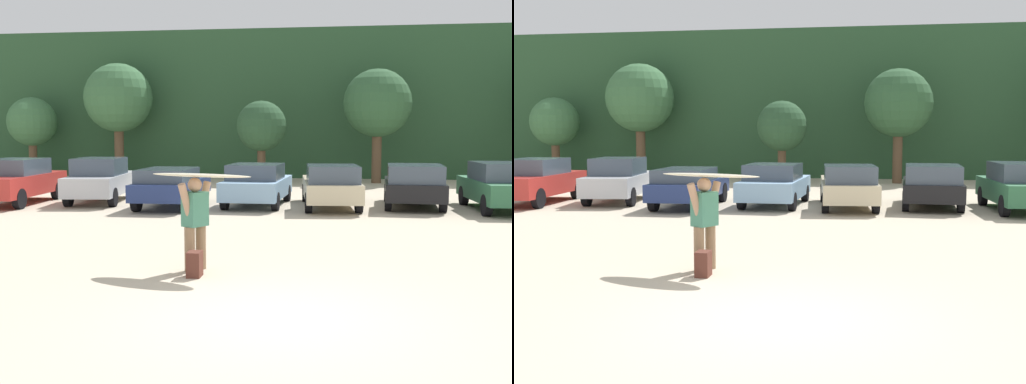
{
  "view_description": "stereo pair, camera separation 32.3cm",
  "coord_description": "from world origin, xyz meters",
  "views": [
    {
      "loc": [
        0.8,
        -8.44,
        2.57
      ],
      "look_at": [
        -1.3,
        7.07,
        1.05
      ],
      "focal_mm": 44.17,
      "sensor_mm": 36.0,
      "label": 1
    },
    {
      "loc": [
        1.12,
        -8.39,
        2.57
      ],
      "look_at": [
        -1.3,
        7.07,
        1.05
      ],
      "focal_mm": 44.17,
      "sensor_mm": 36.0,
      "label": 2
    }
  ],
  "objects": [
    {
      "name": "backpack_dropped",
      "position": [
        -1.75,
        2.25,
        0.22
      ],
      "size": [
        0.24,
        0.34,
        0.45
      ],
      "color": "#592D23",
      "rests_on": "ground_plane"
    },
    {
      "name": "tree_center_left",
      "position": [
        -3.13,
        22.55,
        2.78
      ],
      "size": [
        2.49,
        2.49,
        4.06
      ],
      "color": "brown",
      "rests_on": "ground_plane"
    },
    {
      "name": "parked_car_champagne",
      "position": [
        0.47,
        12.63,
        0.76
      ],
      "size": [
        2.16,
        4.9,
        1.47
      ],
      "rotation": [
        0.0,
        0.0,
        1.66
      ],
      "color": "beige",
      "rests_on": "ground_plane"
    },
    {
      "name": "tree_right",
      "position": [
        -11.02,
        24.07,
        4.29
      ],
      "size": [
        3.64,
        3.64,
        6.15
      ],
      "color": "brown",
      "rests_on": "ground_plane"
    },
    {
      "name": "person_adult",
      "position": [
        -1.86,
        2.78,
        0.97
      ],
      "size": [
        0.54,
        0.77,
        1.72
      ],
      "rotation": [
        0.0,
        0.0,
        2.6
      ],
      "color": "#8C6B4C",
      "rests_on": "ground_plane"
    },
    {
      "name": "parked_car_forest_green",
      "position": [
        5.98,
        12.65,
        0.82
      ],
      "size": [
        2.11,
        4.52,
        1.57
      ],
      "rotation": [
        0.0,
        0.0,
        1.61
      ],
      "color": "#2D6642",
      "rests_on": "ground_plane"
    },
    {
      "name": "parked_car_navy",
      "position": [
        -4.9,
        12.2,
        0.74
      ],
      "size": [
        1.82,
        4.55,
        1.33
      ],
      "rotation": [
        0.0,
        0.0,
        1.58
      ],
      "color": "navy",
      "rests_on": "ground_plane"
    },
    {
      "name": "tree_center_right",
      "position": [
        -15.9,
        24.0,
        3.04
      ],
      "size": [
        2.65,
        2.65,
        4.4
      ],
      "color": "brown",
      "rests_on": "ground_plane"
    },
    {
      "name": "hillside_ridge",
      "position": [
        0.0,
        31.83,
        4.05
      ],
      "size": [
        108.0,
        12.0,
        8.09
      ],
      "primitive_type": "cube",
      "color": "#284C2D",
      "rests_on": "ground_plane"
    },
    {
      "name": "surfboard_cream",
      "position": [
        -1.75,
        2.78,
        1.76
      ],
      "size": [
        2.09,
        1.09,
        0.11
      ],
      "rotation": [
        0.0,
        0.0,
        2.87
      ],
      "color": "beige"
    },
    {
      "name": "parked_car_red",
      "position": [
        -10.56,
        12.4,
        0.83
      ],
      "size": [
        1.97,
        4.69,
        1.6
      ],
      "rotation": [
        0.0,
        0.0,
        1.61
      ],
      "color": "#B72D28",
      "rests_on": "ground_plane"
    },
    {
      "name": "tree_far_right",
      "position": [
        2.53,
        23.22,
        3.9
      ],
      "size": [
        3.35,
        3.35,
        5.61
      ],
      "color": "brown",
      "rests_on": "ground_plane"
    },
    {
      "name": "ground_plane",
      "position": [
        0.0,
        0.0,
        0.0
      ],
      "size": [
        120.0,
        120.0,
        0.0
      ],
      "primitive_type": "plane",
      "color": "beige"
    },
    {
      "name": "parked_car_sky_blue",
      "position": [
        -2.07,
        13.0,
        0.75
      ],
      "size": [
        2.07,
        4.33,
        1.45
      ],
      "rotation": [
        0.0,
        0.0,
        1.52
      ],
      "color": "#84ADD1",
      "rests_on": "ground_plane"
    },
    {
      "name": "parked_car_silver",
      "position": [
        -7.81,
        13.29,
        0.82
      ],
      "size": [
        2.19,
        4.59,
        1.61
      ],
      "rotation": [
        0.0,
        0.0,
        1.68
      ],
      "color": "silver",
      "rests_on": "ground_plane"
    },
    {
      "name": "parked_car_black",
      "position": [
        3.23,
        13.16,
        0.78
      ],
      "size": [
        2.13,
        4.31,
        1.47
      ],
      "rotation": [
        0.0,
        0.0,
        1.51
      ],
      "color": "black",
      "rests_on": "ground_plane"
    }
  ]
}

